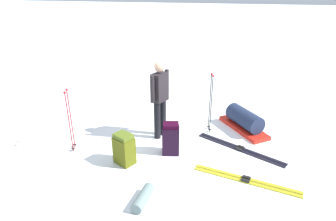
# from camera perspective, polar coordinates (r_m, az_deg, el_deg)

# --- Properties ---
(ground_plane) EXTENTS (80.00, 80.00, 0.00)m
(ground_plane) POSITION_cam_1_polar(r_m,az_deg,el_deg) (6.45, 0.00, -5.68)
(ground_plane) COLOR white
(skier_standing) EXTENTS (0.52, 0.34, 1.70)m
(skier_standing) POSITION_cam_1_polar(r_m,az_deg,el_deg) (6.21, -1.59, 2.82)
(skier_standing) COLOR black
(skier_standing) RESTS_ON ground_plane
(ski_pair_near) EXTENTS (0.59, 1.84, 0.05)m
(ski_pair_near) POSITION_cam_1_polar(r_m,az_deg,el_deg) (5.43, 14.81, -12.86)
(ski_pair_near) COLOR gold
(ski_pair_near) RESTS_ON ground_plane
(ski_pair_far) EXTENTS (1.05, 1.78, 0.05)m
(ski_pair_far) POSITION_cam_1_polar(r_m,az_deg,el_deg) (6.29, 13.69, -7.19)
(ski_pair_far) COLOR black
(ski_pair_far) RESTS_ON ground_plane
(backpack_large_dark) EXTENTS (0.33, 0.37, 0.66)m
(backpack_large_dark) POSITION_cam_1_polar(r_m,az_deg,el_deg) (5.84, 0.55, -5.49)
(backpack_large_dark) COLOR black
(backpack_large_dark) RESTS_ON ground_plane
(backpack_bright) EXTENTS (0.41, 0.45, 0.62)m
(backpack_bright) POSITION_cam_1_polar(r_m,az_deg,el_deg) (5.60, -8.48, -7.39)
(backpack_bright) COLOR #515510
(backpack_bright) RESTS_ON ground_plane
(ski_poles_planted_near) EXTENTS (0.22, 0.12, 1.30)m
(ski_poles_planted_near) POSITION_cam_1_polar(r_m,az_deg,el_deg) (6.09, -18.50, -1.30)
(ski_poles_planted_near) COLOR maroon
(ski_poles_planted_near) RESTS_ON ground_plane
(ski_poles_planted_far) EXTENTS (0.21, 0.11, 1.36)m
(ski_poles_planted_far) POSITION_cam_1_polar(r_m,az_deg,el_deg) (6.59, 8.27, 1.98)
(ski_poles_planted_far) COLOR #242625
(ski_poles_planted_far) RESTS_ON ground_plane
(gear_sled) EXTENTS (1.35, 1.16, 0.49)m
(gear_sled) POSITION_cam_1_polar(r_m,az_deg,el_deg) (7.01, 14.52, -1.91)
(gear_sled) COLOR red
(gear_sled) RESTS_ON ground_plane
(sleeping_mat_rolled) EXTENTS (0.57, 0.24, 0.18)m
(sleeping_mat_rolled) POSITION_cam_1_polar(r_m,az_deg,el_deg) (4.80, -4.87, -16.49)
(sleeping_mat_rolled) COLOR slate
(sleeping_mat_rolled) RESTS_ON ground_plane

